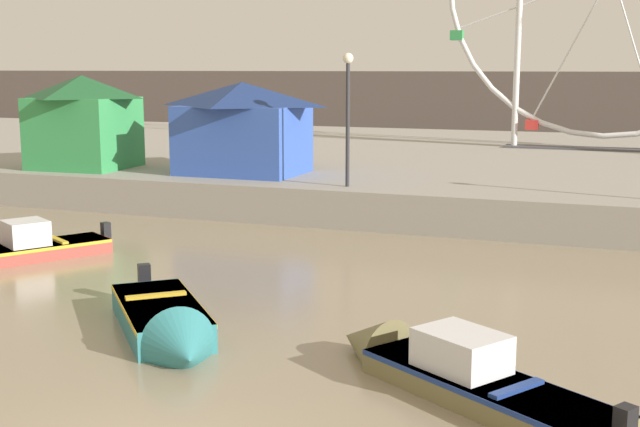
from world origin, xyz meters
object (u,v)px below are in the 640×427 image
object	(u,v)px
promenade_lamp_near	(348,100)
carnival_booth_blue_tent	(243,126)
motorboat_teal_painted	(168,326)
motorboat_faded_red	(12,250)
motorboat_olive_wood	(441,368)
carnival_booth_green_kiosk	(83,120)

from	to	relation	value
promenade_lamp_near	carnival_booth_blue_tent	bearing A→B (deg)	158.17
motorboat_teal_painted	promenade_lamp_near	size ratio (longest dim) A/B	1.00
motorboat_faded_red	promenade_lamp_near	size ratio (longest dim) A/B	1.03
motorboat_olive_wood	motorboat_faded_red	bearing A→B (deg)	11.77
carnival_booth_green_kiosk	carnival_booth_blue_tent	bearing A→B (deg)	2.37
motorboat_teal_painted	carnival_booth_blue_tent	size ratio (longest dim) A/B	0.91
motorboat_teal_painted	carnival_booth_green_kiosk	size ratio (longest dim) A/B	1.09
motorboat_faded_red	carnival_booth_green_kiosk	world-z (taller)	carnival_booth_green_kiosk
promenade_lamp_near	motorboat_olive_wood	bearing A→B (deg)	-65.08
motorboat_olive_wood	carnival_booth_green_kiosk	bearing A→B (deg)	-7.45
carnival_booth_blue_tent	promenade_lamp_near	distance (m)	4.77
motorboat_faded_red	carnival_booth_blue_tent	distance (m)	9.85
motorboat_faded_red	motorboat_olive_wood	size ratio (longest dim) A/B	0.81
motorboat_faded_red	motorboat_teal_painted	distance (m)	7.89
carnival_booth_blue_tent	motorboat_faded_red	bearing A→B (deg)	-100.56
motorboat_faded_red	motorboat_olive_wood	world-z (taller)	motorboat_faded_red
motorboat_faded_red	promenade_lamp_near	xyz separation A→B (m)	(6.12, 7.63, 3.48)
motorboat_teal_painted	carnival_booth_blue_tent	distance (m)	14.51
carnival_booth_green_kiosk	promenade_lamp_near	distance (m)	10.46
carnival_booth_blue_tent	motorboat_teal_painted	bearing A→B (deg)	-69.27
motorboat_faded_red	motorboat_olive_wood	distance (m)	12.46
motorboat_faded_red	promenade_lamp_near	distance (m)	10.38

